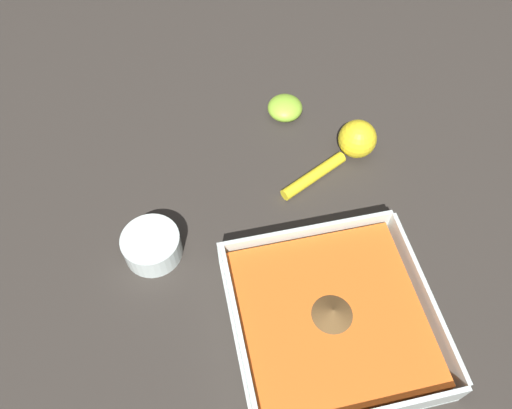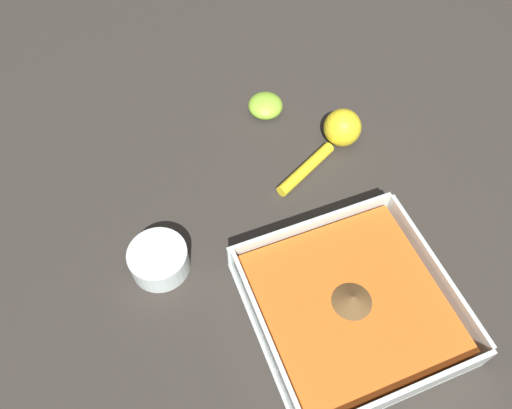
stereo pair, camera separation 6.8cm
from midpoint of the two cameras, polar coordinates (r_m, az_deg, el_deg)
ground_plane at (r=0.73m, az=5.94°, el=-8.94°), size 4.00×4.00×0.00m
square_dish at (r=0.69m, az=8.14°, el=-11.58°), size 0.26×0.26×0.05m
spice_bowl at (r=0.74m, az=-13.63°, el=-6.40°), size 0.09×0.09×0.04m
lemon_squeezer at (r=0.85m, az=6.98°, el=7.90°), size 0.18×0.11×0.06m
lemon_half at (r=0.90m, az=-1.09°, el=11.11°), size 0.06×0.06×0.03m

